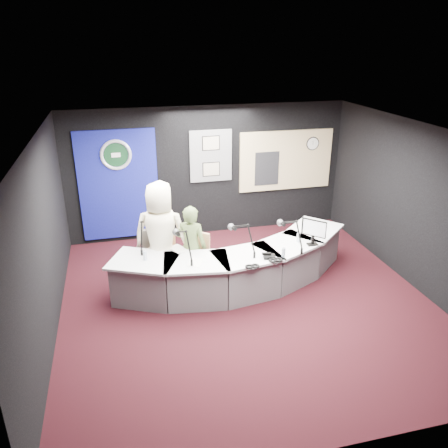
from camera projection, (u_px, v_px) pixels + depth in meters
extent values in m
plane|color=black|center=(247.00, 302.00, 7.49)|extent=(6.00, 6.00, 0.00)
cube|color=silver|center=(251.00, 134.00, 6.40)|extent=(6.00, 6.00, 0.02)
cube|color=black|center=(208.00, 172.00, 9.63)|extent=(6.00, 0.02, 2.80)
cube|color=black|center=(340.00, 343.00, 4.26)|extent=(6.00, 0.02, 2.80)
cube|color=black|center=(44.00, 244.00, 6.28)|extent=(0.02, 6.00, 2.80)
cube|color=black|center=(418.00, 208.00, 7.61)|extent=(0.02, 6.00, 2.80)
cube|color=navy|center=(119.00, 185.00, 9.24)|extent=(1.60, 0.05, 2.30)
torus|color=silver|center=(116.00, 155.00, 8.95)|extent=(0.63, 0.07, 0.63)
cylinder|color=#0D3219|center=(116.00, 155.00, 8.96)|extent=(0.48, 0.01, 0.48)
cube|color=slate|center=(211.00, 156.00, 9.48)|extent=(0.90, 0.04, 1.10)
cube|color=gray|center=(211.00, 143.00, 9.34)|extent=(0.34, 0.02, 0.27)
cube|color=gray|center=(211.00, 169.00, 9.56)|extent=(0.34, 0.02, 0.27)
cube|color=tan|center=(286.00, 160.00, 9.93)|extent=(2.12, 0.06, 1.32)
cube|color=#DAAC8A|center=(286.00, 160.00, 9.92)|extent=(2.00, 0.02, 1.20)
cube|color=black|center=(267.00, 169.00, 9.86)|extent=(0.55, 0.02, 0.75)
cylinder|color=white|center=(313.00, 144.00, 9.90)|extent=(0.28, 0.01, 0.28)
cube|color=slate|center=(157.00, 247.00, 7.98)|extent=(0.51, 0.17, 0.70)
imported|color=#FFF1CB|center=(161.00, 236.00, 7.64)|extent=(1.06, 0.83, 1.91)
imported|color=#4F6333|center=(191.00, 247.00, 7.68)|extent=(0.65, 0.56, 1.51)
cube|color=black|center=(314.00, 228.00, 7.66)|extent=(0.35, 0.35, 0.32)
cube|color=black|center=(269.00, 257.00, 7.31)|extent=(0.21, 0.19, 0.05)
torus|color=black|center=(276.00, 260.00, 7.21)|extent=(0.21, 0.21, 0.04)
torus|color=black|center=(252.00, 266.00, 7.01)|extent=(0.19, 0.19, 0.03)
cube|color=white|center=(178.00, 249.00, 7.63)|extent=(0.35, 0.39, 0.00)
cube|color=white|center=(195.00, 262.00, 7.18)|extent=(0.32, 0.36, 0.00)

